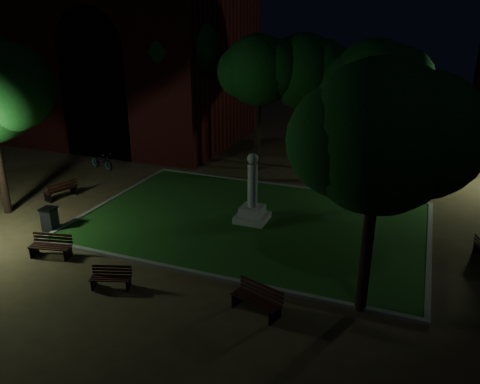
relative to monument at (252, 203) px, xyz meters
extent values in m
plane|color=brown|center=(0.00, -2.00, -0.96)|extent=(80.00, 80.00, 0.00)
cube|color=#205018|center=(0.00, 0.00, -0.92)|extent=(15.00, 10.00, 0.08)
cube|color=slate|center=(0.00, -5.10, -0.90)|extent=(15.40, 0.20, 0.12)
cube|color=slate|center=(0.00, 5.10, -0.90)|extent=(15.40, 0.20, 0.12)
cube|color=slate|center=(-7.60, 0.00, -0.90)|extent=(0.20, 10.00, 0.12)
cube|color=slate|center=(7.60, 0.00, -0.90)|extent=(0.20, 10.00, 0.12)
cube|color=#9D9790|center=(0.00, 0.00, -0.73)|extent=(1.40, 1.40, 0.30)
cube|color=#9D9790|center=(0.00, 0.00, -0.38)|extent=(1.00, 1.00, 0.40)
cylinder|color=#9D9790|center=(0.00, 0.00, 0.82)|extent=(0.44, 0.44, 2.00)
sphere|color=#9D9790|center=(0.00, 0.00, 2.07)|extent=(0.50, 0.50, 0.50)
cube|color=#4B1210|center=(-16.00, 12.00, 6.54)|extent=(20.00, 12.00, 15.00)
cube|color=black|center=(-13.00, 7.50, 2.54)|extent=(5.00, 3.00, 7.00)
cylinder|color=black|center=(-13.00, 7.50, 6.04)|extent=(5.00, 3.00, 5.00)
plane|color=#F7491D|center=(-13.00, 8.70, 2.54)|extent=(6.30, 0.00, 6.30)
cylinder|color=black|center=(-11.33, -3.22, 1.26)|extent=(0.36, 0.36, 4.43)
sphere|color=#114314|center=(-10.12, -3.02, 5.01)|extent=(3.85, 3.85, 3.85)
cylinder|color=black|center=(-2.39, 7.43, 1.42)|extent=(0.36, 0.36, 4.75)
sphere|color=#114314|center=(-2.39, 7.43, 5.00)|extent=(4.04, 4.04, 4.04)
sphere|color=#114314|center=(-1.39, 7.63, 5.10)|extent=(3.23, 3.23, 3.23)
sphere|color=#114314|center=(-3.20, 7.13, 4.90)|extent=(3.03, 3.03, 3.03)
cylinder|color=black|center=(4.07, 7.38, 1.09)|extent=(0.36, 0.36, 4.09)
sphere|color=#114314|center=(4.07, 7.38, 4.55)|extent=(4.69, 4.69, 4.69)
sphere|color=#114314|center=(5.24, 7.58, 4.65)|extent=(3.75, 3.75, 3.75)
sphere|color=#114314|center=(3.13, 7.08, 4.45)|extent=(3.52, 3.52, 3.52)
cylinder|color=black|center=(5.58, -5.09, 1.22)|extent=(0.36, 0.36, 4.35)
sphere|color=#114314|center=(5.58, -5.09, 4.73)|extent=(4.45, 4.45, 4.45)
sphere|color=#114314|center=(6.70, -4.89, 4.83)|extent=(3.56, 3.56, 3.56)
sphere|color=#114314|center=(4.69, -5.39, 4.63)|extent=(3.34, 3.34, 3.34)
cylinder|color=black|center=(-8.14, 8.15, 1.80)|extent=(0.36, 0.36, 5.51)
sphere|color=#114314|center=(-8.14, 8.15, 5.91)|extent=(4.51, 4.51, 4.51)
sphere|color=#114314|center=(-7.01, 8.35, 6.01)|extent=(3.61, 3.61, 3.61)
sphere|color=#114314|center=(-9.04, 7.85, 5.81)|extent=(3.38, 3.38, 3.38)
cylinder|color=black|center=(-0.14, 8.74, 1.32)|extent=(0.36, 0.36, 4.56)
sphere|color=#114314|center=(-0.14, 8.74, 4.90)|extent=(4.32, 4.32, 4.32)
sphere|color=#114314|center=(0.94, 8.94, 5.00)|extent=(3.46, 3.46, 3.46)
sphere|color=#114314|center=(-1.01, 8.44, 4.80)|extent=(3.24, 3.24, 3.24)
cylinder|color=black|center=(-12.75, 8.91, 1.10)|extent=(0.12, 0.12, 4.11)
cylinder|color=black|center=(-12.75, 8.91, 3.15)|extent=(0.90, 0.08, 0.08)
sphere|color=#D8FFD8|center=(-13.20, 8.91, 3.15)|extent=(0.28, 0.28, 0.28)
sphere|color=#D8FFD8|center=(-12.30, 8.91, 3.15)|extent=(0.28, 0.28, 0.28)
cube|color=black|center=(-3.23, -7.19, -0.76)|extent=(0.20, 0.47, 0.38)
cube|color=black|center=(-2.07, -6.80, -0.76)|extent=(0.20, 0.47, 0.38)
cube|color=black|center=(-2.59, -7.17, -0.56)|extent=(1.35, 0.52, 0.03)
cube|color=black|center=(-2.63, -7.06, -0.56)|extent=(1.35, 0.52, 0.03)
cube|color=black|center=(-2.67, -6.94, -0.56)|extent=(1.35, 0.52, 0.03)
cube|color=black|center=(-2.71, -6.83, -0.56)|extent=(1.35, 0.52, 0.03)
cube|color=black|center=(-2.72, -6.78, -0.48)|extent=(1.34, 0.50, 0.08)
cube|color=black|center=(-2.72, -6.78, -0.35)|extent=(1.34, 0.50, 0.08)
cube|color=black|center=(-2.72, -6.78, -0.23)|extent=(1.34, 0.50, 0.08)
cube|color=black|center=(1.80, -6.28, -0.72)|extent=(0.24, 0.57, 0.46)
cube|color=black|center=(3.21, -6.73, -0.72)|extent=(0.24, 0.57, 0.46)
cube|color=black|center=(2.44, -6.72, -0.48)|extent=(1.64, 0.61, 0.04)
cube|color=black|center=(2.48, -6.58, -0.48)|extent=(1.64, 0.61, 0.04)
cube|color=black|center=(2.53, -6.44, -0.48)|extent=(1.64, 0.61, 0.04)
cube|color=black|center=(2.57, -6.30, -0.48)|extent=(1.64, 0.61, 0.04)
cube|color=black|center=(2.59, -6.24, -0.38)|extent=(1.63, 0.58, 0.10)
cube|color=black|center=(2.59, -6.24, -0.23)|extent=(1.63, 0.58, 0.10)
cube|color=black|center=(2.59, -6.24, -0.08)|extent=(1.63, 0.58, 0.10)
cube|color=black|center=(-6.89, -6.14, -0.73)|extent=(0.18, 0.56, 0.45)
cube|color=black|center=(-5.50, -5.84, -0.73)|extent=(0.18, 0.56, 0.45)
cube|color=black|center=(-6.15, -6.21, -0.50)|extent=(1.62, 0.44, 0.04)
cube|color=black|center=(-6.18, -6.07, -0.50)|extent=(1.62, 0.44, 0.04)
cube|color=black|center=(-6.21, -5.93, -0.50)|extent=(1.62, 0.44, 0.04)
cube|color=black|center=(-6.24, -5.79, -0.50)|extent=(1.62, 0.44, 0.04)
cube|color=black|center=(-6.25, -5.73, -0.39)|extent=(1.61, 0.41, 0.10)
cube|color=black|center=(-6.25, -5.73, -0.25)|extent=(1.61, 0.41, 0.10)
cube|color=black|center=(-6.25, -5.73, -0.11)|extent=(1.61, 0.41, 0.10)
cube|color=black|center=(-10.05, -0.08, -0.73)|extent=(0.57, 0.23, 0.46)
cube|color=black|center=(-10.48, -1.48, -0.73)|extent=(0.57, 0.23, 0.46)
cube|color=black|center=(-10.48, -0.71, -0.48)|extent=(0.58, 1.64, 0.04)
cube|color=black|center=(-10.34, -0.76, -0.48)|extent=(0.58, 1.64, 0.04)
cube|color=black|center=(-10.20, -0.80, -0.48)|extent=(0.58, 1.64, 0.04)
cube|color=black|center=(-10.06, -0.84, -0.48)|extent=(0.58, 1.64, 0.04)
cube|color=black|center=(-10.00, -0.86, -0.38)|extent=(0.55, 1.63, 0.10)
cube|color=black|center=(-10.00, -0.86, -0.23)|extent=(0.55, 1.63, 0.10)
cube|color=black|center=(-10.00, -0.86, -0.08)|extent=(0.55, 1.63, 0.10)
cube|color=black|center=(9.45, 0.52, -0.75)|extent=(0.50, 0.22, 0.41)
cube|color=black|center=(3.75, 7.29, -0.75)|extent=(0.15, 0.52, 0.41)
cube|color=black|center=(2.45, 7.04, -0.75)|extent=(0.15, 0.52, 0.41)
cube|color=black|center=(3.06, 7.37, -0.53)|extent=(1.50, 0.36, 0.04)
cube|color=black|center=(3.09, 7.24, -0.53)|extent=(1.50, 0.36, 0.04)
cube|color=black|center=(3.11, 7.11, -0.53)|extent=(1.50, 0.36, 0.04)
cube|color=black|center=(3.13, 6.98, -0.53)|extent=(1.50, 0.36, 0.04)
cube|color=black|center=(3.14, 6.92, -0.44)|extent=(1.49, 0.33, 0.09)
cube|color=black|center=(3.14, 6.92, -0.31)|extent=(1.49, 0.33, 0.09)
cube|color=black|center=(3.14, 6.92, -0.17)|extent=(1.49, 0.33, 0.09)
cube|color=black|center=(-7.97, -4.05, -0.47)|extent=(0.59, 0.59, 0.98)
cube|color=black|center=(-7.97, -4.05, 0.06)|extent=(0.66, 0.66, 0.07)
imported|color=black|center=(-11.35, 4.09, -0.45)|extent=(2.03, 1.13, 1.01)
camera|label=1|loc=(6.65, -18.40, 7.94)|focal=35.00mm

